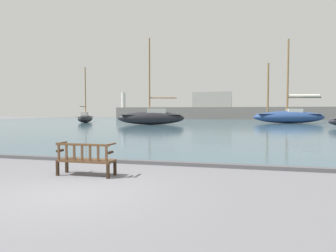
# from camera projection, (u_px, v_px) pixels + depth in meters

# --- Properties ---
(ground_plane) EXTENTS (160.00, 160.00, 0.00)m
(ground_plane) POSITION_uv_depth(u_px,v_px,m) (71.00, 193.00, 6.61)
(ground_plane) COLOR slate
(harbor_water) EXTENTS (100.00, 80.00, 0.08)m
(harbor_water) POSITION_uv_depth(u_px,v_px,m) (220.00, 122.00, 49.24)
(harbor_water) COLOR #385666
(harbor_water) RESTS_ON ground
(quay_edge_kerb) EXTENTS (40.00, 0.30, 0.12)m
(quay_edge_kerb) POSITION_uv_depth(u_px,v_px,m) (133.00, 162.00, 10.34)
(quay_edge_kerb) COLOR #4C4C50
(quay_edge_kerb) RESTS_ON ground
(park_bench) EXTENTS (1.60, 0.52, 0.92)m
(park_bench) POSITION_uv_depth(u_px,v_px,m) (86.00, 159.00, 8.34)
(park_bench) COLOR black
(park_bench) RESTS_ON ground
(sailboat_far_starboard) EXTENTS (8.84, 4.53, 11.11)m
(sailboat_far_starboard) POSITION_uv_depth(u_px,v_px,m) (152.00, 117.00, 38.87)
(sailboat_far_starboard) COLOR black
(sailboat_far_starboard) RESTS_ON harbor_water
(sailboat_centre_channel) EXTENTS (2.94, 6.07, 8.54)m
(sailboat_centre_channel) POSITION_uv_depth(u_px,v_px,m) (85.00, 118.00, 46.30)
(sailboat_centre_channel) COLOR black
(sailboat_centre_channel) RESTS_ON harbor_water
(sailboat_far_port) EXTENTS (10.43, 4.31, 12.17)m
(sailboat_far_port) POSITION_uv_depth(u_px,v_px,m) (289.00, 116.00, 43.63)
(sailboat_far_port) COLOR navy
(sailboat_far_port) RESTS_ON harbor_water
(far_breakwater) EXTENTS (51.01, 2.40, 6.26)m
(far_breakwater) POSITION_uv_depth(u_px,v_px,m) (223.00, 111.00, 66.01)
(far_breakwater) COLOR #66605B
(far_breakwater) RESTS_ON ground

